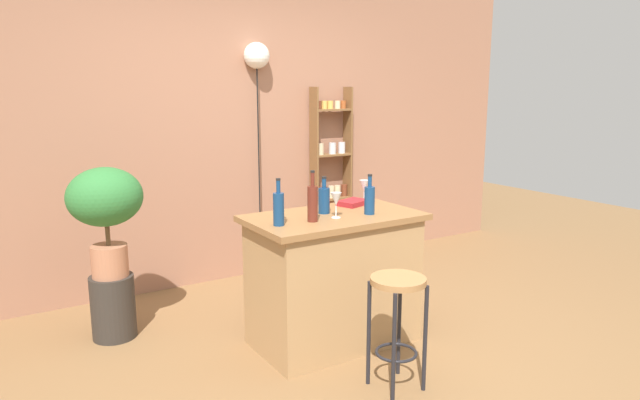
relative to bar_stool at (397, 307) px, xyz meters
name	(u,v)px	position (x,y,z in m)	size (l,w,h in m)	color
ground	(359,358)	(0.03, 0.40, -0.49)	(12.00, 12.00, 0.00)	brown
back_wall	(231,122)	(0.03, 2.35, 0.91)	(6.40, 0.10, 2.80)	#9E6B51
kitchen_counter	(334,279)	(0.03, 0.70, -0.04)	(1.13, 0.66, 0.88)	#A87F51
bar_stool	(397,307)	(0.00, 0.00, 0.00)	(0.31, 0.31, 0.66)	black
spice_shelf	(331,174)	(1.00, 2.21, 0.40)	(0.40, 0.14, 1.71)	brown
plant_stool	(113,307)	(-1.22, 1.55, -0.27)	(0.30, 0.30, 0.44)	#2D2823
potted_plant	(106,205)	(-1.22, 1.55, 0.45)	(0.49, 0.44, 0.75)	#A86B4C
bottle_spirits_clear	(313,202)	(-0.19, 0.61, 0.52)	(0.07, 0.07, 0.32)	#5B2319
bottle_sauce_amber	(370,199)	(0.24, 0.59, 0.50)	(0.07, 0.07, 0.26)	navy
bottle_wine_red	(324,200)	(0.00, 0.77, 0.49)	(0.08, 0.08, 0.25)	navy
bottle_vinegar	(279,208)	(-0.41, 0.63, 0.50)	(0.07, 0.07, 0.29)	navy
wine_glass_left	(364,187)	(0.43, 0.91, 0.51)	(0.07, 0.07, 0.16)	silver
wine_glass_center	(336,200)	(-0.01, 0.61, 0.51)	(0.07, 0.07, 0.16)	silver
cookbook	(353,203)	(0.31, 0.88, 0.41)	(0.21, 0.15, 0.04)	maroon
pendant_globe_light	(257,58)	(0.24, 2.24, 1.46)	(0.23, 0.23, 2.08)	black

